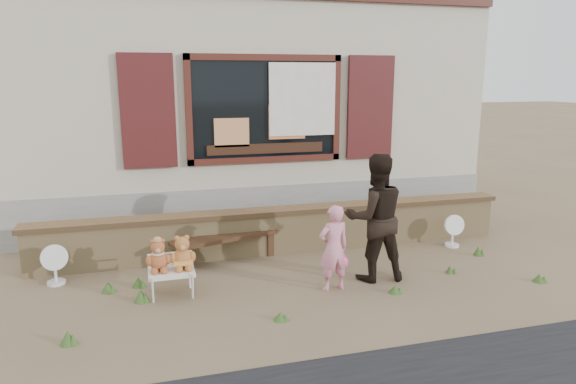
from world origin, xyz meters
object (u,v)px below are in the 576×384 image
object	(u,v)px
folding_chair	(171,272)
adult	(375,218)
bench	(225,243)
teddy_bear_right	(182,251)
teddy_bear_left	(158,254)
child	(334,248)

from	to	relation	value
folding_chair	adult	world-z (taller)	adult
bench	teddy_bear_right	xyz separation A→B (m)	(-0.64, -0.95, 0.25)
teddy_bear_left	adult	xyz separation A→B (m)	(2.68, -0.16, 0.29)
folding_chair	teddy_bear_right	distance (m)	0.28
folding_chair	bench	bearing A→B (deg)	50.33
child	teddy_bear_right	bearing A→B (deg)	-18.25
child	adult	xyz separation A→B (m)	(0.63, 0.20, 0.28)
teddy_bear_right	folding_chair	bearing A→B (deg)	180.00
folding_chair	adult	bearing A→B (deg)	-3.78
teddy_bear_left	child	size ratio (longest dim) A/B	0.37
folding_chair	teddy_bear_right	world-z (taller)	teddy_bear_right
child	teddy_bear_left	bearing A→B (deg)	-16.68
child	adult	world-z (taller)	adult
teddy_bear_left	bench	bearing A→B (deg)	45.66
teddy_bear_right	adult	distance (m)	2.42
teddy_bear_right	child	bearing A→B (deg)	-11.76
teddy_bear_right	child	xyz separation A→B (m)	(1.77, -0.36, -0.00)
folding_chair	adult	distance (m)	2.60
teddy_bear_left	child	xyz separation A→B (m)	(2.05, -0.36, 0.01)
teddy_bear_right	adult	bearing A→B (deg)	-4.00
bench	folding_chair	bearing A→B (deg)	-146.04
folding_chair	child	size ratio (longest dim) A/B	0.50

